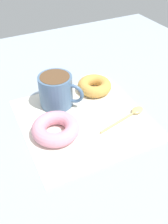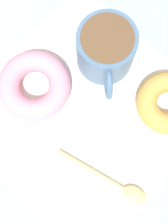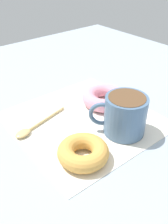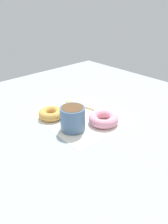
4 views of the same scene
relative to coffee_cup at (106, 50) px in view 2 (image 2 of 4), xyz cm
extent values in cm
cube|color=#99A8B7|center=(-9.21, -4.29, -5.65)|extent=(120.00, 120.00, 2.00)
cube|color=white|center=(-8.67, -3.63, -4.50)|extent=(31.42, 31.42, 0.30)
cylinder|color=slate|center=(0.13, 0.14, -0.19)|extent=(8.74, 8.74, 8.32)
cylinder|color=brown|center=(0.13, 0.14, 3.77)|extent=(7.54, 7.54, 0.60)
torus|color=slate|center=(-3.22, -3.34, -0.19)|extent=(4.51, 4.63, 5.56)
torus|color=gold|center=(0.99, -11.87, -2.76)|extent=(9.66, 9.66, 3.19)
torus|color=pink|center=(-10.69, 4.71, -2.68)|extent=(11.09, 11.09, 3.35)
ellipsoid|color=#D8B772|center=(-12.49, -17.20, -3.90)|extent=(3.13, 4.04, 0.90)
cylinder|color=#D8B772|center=(-14.04, -10.34, -4.07)|extent=(3.13, 11.56, 0.56)
camera|label=1|loc=(-51.00, 17.72, 36.70)|focal=40.00mm
camera|label=2|loc=(-16.90, -11.25, 51.87)|focal=60.00mm
camera|label=3|loc=(27.33, -33.56, 28.90)|focal=40.00mm
camera|label=4|loc=(41.75, 51.00, 37.03)|focal=35.00mm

